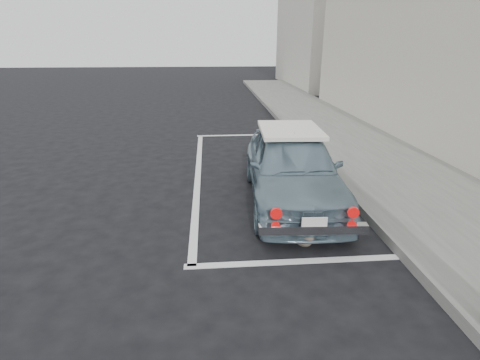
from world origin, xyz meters
name	(u,v)px	position (x,y,z in m)	size (l,w,h in m)	color
ground	(257,244)	(0.00, 0.00, 0.00)	(80.00, 80.00, 0.00)	black
sidewalk	(406,182)	(3.20, 2.00, 0.07)	(2.80, 40.00, 0.15)	#62625E
building_far	(320,19)	(6.35, 20.00, 4.00)	(3.50, 10.00, 8.00)	beige
pline_rear	(301,261)	(0.50, -0.50, 0.00)	(3.00, 0.12, 0.01)	silver
pline_front	(247,135)	(0.50, 6.50, 0.00)	(3.00, 0.12, 0.01)	silver
pline_side	(198,174)	(-0.90, 3.00, 0.00)	(0.12, 7.00, 0.01)	silver
retro_coupe	(292,166)	(0.78, 1.48, 0.64)	(1.70, 3.81, 1.27)	slate
cat	(303,237)	(0.63, -0.09, 0.13)	(0.34, 0.52, 0.29)	#706055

